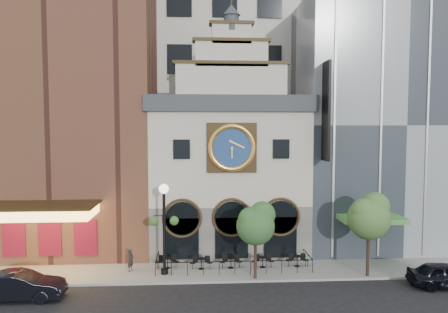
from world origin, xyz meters
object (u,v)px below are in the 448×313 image
car_right (447,275)px  car_left (20,286)px  bistro_2 (231,262)px  lamppost (164,218)px  bistro_1 (201,263)px  bistro_3 (263,261)px  bistro_0 (167,262)px  pedestrian (131,260)px  bistro_4 (297,260)px  tree_right (369,215)px  tree_left (256,223)px

car_right → car_left: car_left is taller
bistro_2 → lamppost: lamppost is taller
bistro_1 → bistro_3: (4.32, 0.07, 0.00)m
car_left → lamppost: (8.09, 3.52, 3.11)m
bistro_0 → bistro_3: bearing=-2.2°
bistro_1 → lamppost: bearing=-161.3°
bistro_0 → lamppost: bearing=-95.6°
bistro_3 → pedestrian: bearing=-179.0°
car_left → bistro_4: bearing=-76.7°
pedestrian → tree_right: size_ratio=0.27×
car_right → lamppost: lamppost is taller
bistro_2 → bistro_3: size_ratio=1.00×
tree_left → tree_right: size_ratio=0.90×
bistro_0 → tree_left: (5.93, -2.36, 3.22)m
bistro_3 → tree_left: 3.92m
bistro_3 → car_right: car_right is taller
bistro_3 → car_left: 15.55m
bistro_2 → tree_left: 4.13m
car_left → tree_left: (14.14, 2.33, 3.01)m
bistro_1 → tree_left: size_ratio=0.31×
car_left → pedestrian: (5.72, 4.27, 0.08)m
bistro_0 → pedestrian: (-2.49, -0.42, 0.29)m
bistro_2 → lamppost: 5.72m
bistro_4 → car_right: size_ratio=0.34×
car_right → tree_right: bearing=70.8°
bistro_4 → tree_left: bearing=-146.0°
bistro_2 → tree_right: size_ratio=0.28×
bistro_3 → bistro_4: same height
bistro_1 → pedestrian: (-4.86, -0.09, 0.29)m
bistro_1 → lamppost: size_ratio=0.26×
bistro_3 → car_left: size_ratio=0.31×
bistro_3 → pedestrian: size_ratio=1.04×
bistro_3 → pedestrian: (-9.18, -0.17, 0.29)m
bistro_1 → bistro_4: size_ratio=1.00×
bistro_1 → car_left: car_left is taller
bistro_0 → bistro_3: size_ratio=1.00×
bistro_2 → pedestrian: 6.94m
pedestrian → car_right: bearing=-75.8°
car_left → tree_left: bearing=-81.9°
bistro_1 → bistro_2: size_ratio=1.00×
car_right → pedestrian: pedestrian is taller
bistro_1 → lamppost: 4.23m
bistro_3 → bistro_4: 2.48m
car_right → bistro_1: bearing=81.7°
car_right → lamppost: 18.34m
bistro_0 → bistro_1: same height
bistro_0 → bistro_3: 6.70m
pedestrian → tree_left: 9.11m
pedestrian → tree_right: 16.39m
bistro_2 → tree_right: tree_right is taller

